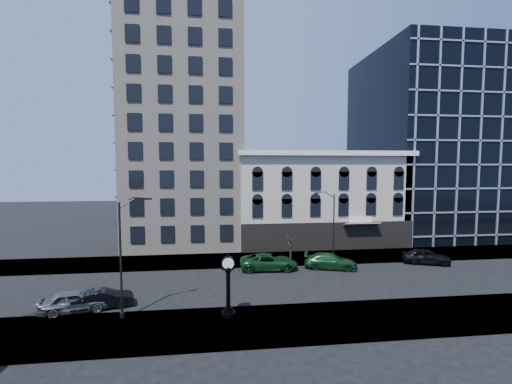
{
  "coord_description": "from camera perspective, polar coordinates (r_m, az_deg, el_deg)",
  "views": [
    {
      "loc": [
        -1.99,
        -29.82,
        10.53
      ],
      "look_at": [
        2.0,
        4.0,
        8.0
      ],
      "focal_mm": 24.0,
      "sensor_mm": 36.0,
      "label": 1
    }
  ],
  "objects": [
    {
      "name": "street_lamp_near",
      "position": [
        25.09,
        -20.35,
        -5.21
      ],
      "size": [
        2.1,
        0.99,
        8.48
      ],
      "rotation": [
        0.0,
        0.0,
        0.37
      ],
      "color": "black",
      "rests_on": "sidewalk_near"
    },
    {
      "name": "glass_office",
      "position": [
        61.16,
        27.27,
        7.03
      ],
      "size": [
        20.0,
        20.15,
        28.0
      ],
      "color": "black",
      "rests_on": "ground"
    },
    {
      "name": "cream_tower",
      "position": [
        49.67,
        -11.75,
        14.35
      ],
      "size": [
        15.9,
        15.4,
        42.5
      ],
      "color": "#BFAF99",
      "rests_on": "ground"
    },
    {
      "name": "car_far_b",
      "position": [
        36.87,
        12.3,
        -11.19
      ],
      "size": [
        5.78,
        3.65,
        1.56
      ],
      "primitive_type": "imported",
      "rotation": [
        0.0,
        0.0,
        1.28
      ],
      "color": "#143F1E",
      "rests_on": "ground"
    },
    {
      "name": "street_lamp_far",
      "position": [
        38.2,
        12.03,
        -2.59
      ],
      "size": [
        2.03,
        0.51,
        7.85
      ],
      "rotation": [
        0.0,
        0.0,
        3.0
      ],
      "color": "black",
      "rests_on": "sidewalk_far"
    },
    {
      "name": "car_far_a",
      "position": [
        35.69,
        2.14,
        -11.55
      ],
      "size": [
        6.01,
        3.0,
        1.64
      ],
      "primitive_type": "imported",
      "rotation": [
        0.0,
        0.0,
        1.52
      ],
      "color": "#143F1E",
      "rests_on": "ground"
    },
    {
      "name": "ground",
      "position": [
        31.69,
        -2.84,
        -15.16
      ],
      "size": [
        160.0,
        160.0,
        0.0
      ],
      "primitive_type": "plane",
      "color": "black",
      "rests_on": "ground"
    },
    {
      "name": "car_near_b",
      "position": [
        29.0,
        -24.09,
        -15.93
      ],
      "size": [
        4.53,
        2.59,
        1.41
      ],
      "primitive_type": "imported",
      "rotation": [
        0.0,
        0.0,
        1.84
      ],
      "color": "black",
      "rests_on": "ground"
    },
    {
      "name": "victorian_row",
      "position": [
        48.02,
        10.24,
        -1.24
      ],
      "size": [
        22.6,
        11.19,
        12.5
      ],
      "color": "#C1B59F",
      "rests_on": "ground"
    },
    {
      "name": "sidewalk_near",
      "position": [
        24.29,
        -1.47,
        -21.29
      ],
      "size": [
        160.0,
        6.0,
        0.12
      ],
      "primitive_type": "cube",
      "color": "gray",
      "rests_on": "ground"
    },
    {
      "name": "sidewalk_far",
      "position": [
        39.3,
        -3.65,
        -11.21
      ],
      "size": [
        160.0,
        6.0,
        0.12
      ],
      "primitive_type": "cube",
      "color": "gray",
      "rests_on": "ground"
    },
    {
      "name": "street_clock",
      "position": [
        24.78,
        -4.65,
        -15.65
      ],
      "size": [
        0.99,
        0.99,
        4.39
      ],
      "rotation": [
        0.0,
        0.0,
        -0.02
      ],
      "color": "black",
      "rests_on": "sidewalk_near"
    },
    {
      "name": "car_near_a",
      "position": [
        29.2,
        -27.94,
        -15.72
      ],
      "size": [
        5.01,
        3.05,
        1.6
      ],
      "primitive_type": "imported",
      "rotation": [
        0.0,
        0.0,
        1.84
      ],
      "color": "#595B60",
      "rests_on": "ground"
    },
    {
      "name": "car_far_c",
      "position": [
        41.96,
        26.48,
        -9.58
      ],
      "size": [
        5.18,
        3.52,
        1.64
      ],
      "primitive_type": "imported",
      "rotation": [
        0.0,
        0.0,
        1.21
      ],
      "color": "black",
      "rests_on": "ground"
    },
    {
      "name": "bare_tree_far",
      "position": [
        39.33,
        5.82,
        -7.41
      ],
      "size": [
        1.92,
        1.92,
        3.29
      ],
      "color": "#312118",
      "rests_on": "sidewalk_far"
    }
  ]
}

